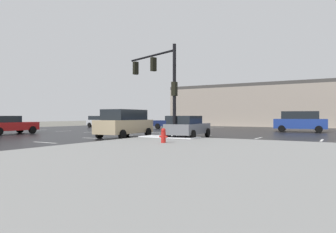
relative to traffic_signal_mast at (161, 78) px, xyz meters
name	(u,v)px	position (x,y,z in m)	size (l,w,h in m)	color
ground_plane	(143,134)	(-4.47, 4.18, -4.20)	(120.00, 120.00, 0.00)	slate
road_asphalt	(143,134)	(-4.47, 4.18, -4.19)	(44.00, 44.00, 0.02)	black
sidewalk_corner	(231,161)	(7.53, -7.82, -4.13)	(18.00, 18.00, 0.14)	gray
snow_strip_curbside	(169,137)	(0.53, 0.18, -4.03)	(4.00, 1.60, 0.06)	white
lane_markings	(145,135)	(-3.27, 2.81, -4.18)	(36.15, 36.15, 0.01)	silver
traffic_signal_mast	(161,78)	(0.00, 0.00, 0.00)	(4.83, 1.93, 6.10)	black
fire_hydrant	(163,135)	(2.32, -3.57, -3.66)	(0.48, 0.26, 0.79)	red
strip_building_background	(250,106)	(-2.42, 31.59, -0.92)	(25.31, 8.00, 6.56)	gray
sedan_silver	(101,121)	(-18.27, 13.97, -3.35)	(4.63, 2.28, 1.58)	#B7BABF
sedan_grey	(188,126)	(1.30, 1.40, -3.35)	(2.33, 4.65, 1.58)	slate
sedan_red	(8,125)	(-14.08, -2.09, -3.35)	(2.05, 4.55, 1.58)	#B21919
suv_blue	(300,121)	(6.99, 14.76, -3.11)	(4.98, 2.57, 2.03)	navy
sedan_navy	(174,122)	(-7.22, 14.68, -3.35)	(4.57, 2.08, 1.58)	#141E47
suv_tan	(125,123)	(-3.00, -0.16, -3.11)	(2.35, 4.91, 2.03)	tan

